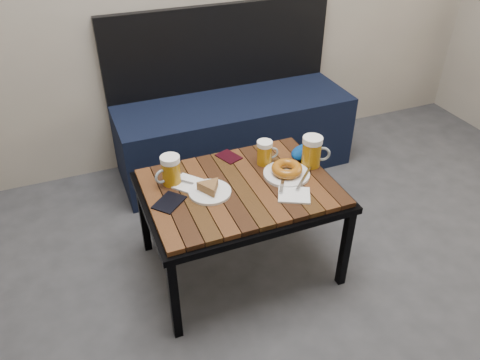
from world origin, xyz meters
name	(u,v)px	position (x,y,z in m)	size (l,w,h in m)	color
bench	(233,126)	(0.17, 1.76, 0.27)	(1.40, 0.50, 0.95)	black
cafe_table	(240,194)	(-0.13, 0.91, 0.43)	(0.84, 0.62, 0.47)	black
beer_mug_left	(170,170)	(-0.40, 1.03, 0.54)	(0.13, 0.10, 0.13)	#AB720D
beer_mug_centre	(265,152)	(0.04, 1.03, 0.53)	(0.10, 0.07, 0.11)	#AB720D
beer_mug_right	(312,151)	(0.23, 0.93, 0.54)	(0.14, 0.11, 0.14)	#AB720D
plate_pie	(210,189)	(-0.27, 0.90, 0.49)	(0.18, 0.18, 0.05)	white
plate_bagel	(287,171)	(0.09, 0.90, 0.50)	(0.24, 0.24, 0.06)	white
napkin_left	(187,183)	(-0.34, 1.00, 0.48)	(0.16, 0.16, 0.01)	white
napkin_right	(294,195)	(0.05, 0.75, 0.48)	(0.17, 0.16, 0.01)	white
passport_navy	(169,202)	(-0.44, 0.90, 0.48)	(0.09, 0.13, 0.01)	black
passport_burgundy	(229,157)	(-0.09, 1.14, 0.47)	(0.08, 0.11, 0.01)	black
knit_pouch	(304,152)	(0.23, 1.00, 0.50)	(0.14, 0.09, 0.06)	#050981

